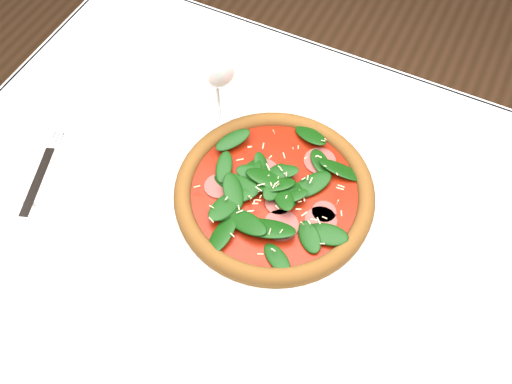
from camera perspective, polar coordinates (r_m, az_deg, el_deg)
The scene contains 7 objects.
ground at distance 1.61m, azimuth 1.76°, elevation -16.45°, with size 6.00×6.00×0.00m, color brown.
dining_table at distance 1.00m, azimuth 2.74°, elevation -6.27°, with size 1.21×0.81×0.75m.
plate at distance 0.92m, azimuth 1.81°, elevation -0.59°, with size 0.37×0.37×0.02m.
pizza at distance 0.91m, azimuth 1.85°, elevation 0.11°, with size 0.41×0.41×0.04m.
wine_glass at distance 0.93m, azimuth -4.12°, elevation 13.02°, with size 0.08×0.08×0.21m.
napkin at distance 1.01m, azimuth -20.83°, elevation 0.69°, with size 0.16×0.07×0.01m, color white.
fork at distance 1.01m, azimuth -20.43°, elevation 2.43°, with size 0.08×0.17×0.00m.
Camera 1 is at (0.15, -0.41, 1.55)m, focal length 40.00 mm.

